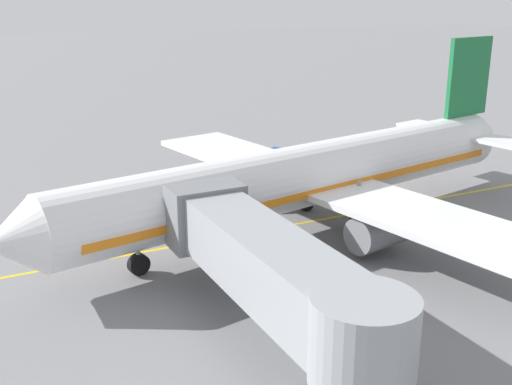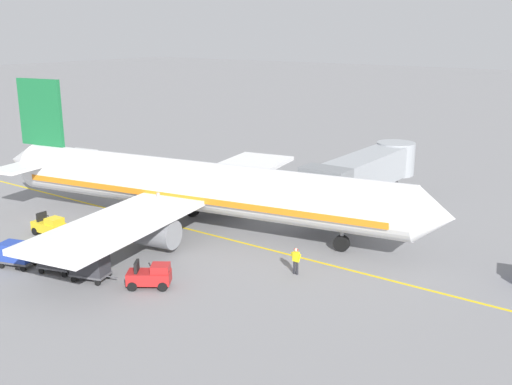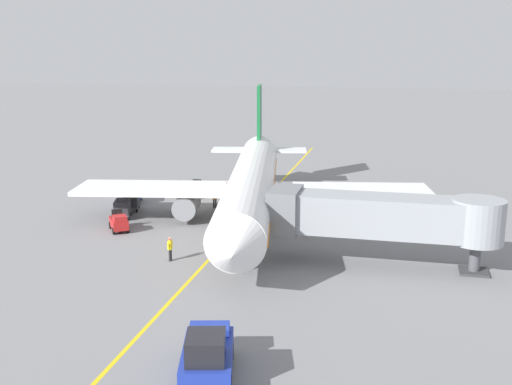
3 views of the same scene
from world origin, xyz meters
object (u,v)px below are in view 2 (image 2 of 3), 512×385
(baggage_cart_third_in_train, at_px, (17,253))
(ground_crew_loader, at_px, (118,221))
(jet_bridge, at_px, (365,171))
(ground_crew_wing_walker, at_px, (296,260))
(parked_airliner, at_px, (195,187))
(baggage_cart_second_in_train, at_px, (57,258))
(baggage_tug_lead, at_px, (151,276))
(baggage_tug_trailing, at_px, (49,226))
(baggage_cart_front, at_px, (90,266))

(baggage_cart_third_in_train, distance_m, ground_crew_loader, 8.08)
(jet_bridge, xyz_separation_m, ground_crew_wing_walker, (14.11, 2.32, -2.50))
(baggage_cart_third_in_train, bearing_deg, parked_airliner, 162.11)
(parked_airliner, height_order, jet_bridge, parked_airliner)
(parked_airliner, relative_size, ground_crew_wing_walker, 22.02)
(baggage_cart_second_in_train, xyz_separation_m, ground_crew_wing_walker, (-8.37, 12.10, 0.00))
(baggage_cart_third_in_train, bearing_deg, ground_crew_wing_walker, 122.01)
(baggage_cart_third_in_train, bearing_deg, ground_crew_loader, 177.80)
(baggage_tug_lead, relative_size, baggage_tug_trailing, 1.07)
(jet_bridge, height_order, baggage_tug_trailing, jet_bridge)
(ground_crew_loader, bearing_deg, baggage_cart_second_in_train, 19.23)
(baggage_cart_second_in_train, height_order, baggage_cart_third_in_train, same)
(baggage_cart_second_in_train, bearing_deg, baggage_tug_trailing, -121.99)
(jet_bridge, xyz_separation_m, baggage_cart_front, (22.12, -7.14, -2.51))
(baggage_tug_trailing, bearing_deg, baggage_cart_front, 68.24)
(parked_airliner, xyz_separation_m, ground_crew_wing_walker, (3.12, 10.89, -2.23))
(baggage_cart_front, distance_m, baggage_cart_third_in_train, 5.59)
(baggage_cart_second_in_train, relative_size, ground_crew_loader, 1.76)
(parked_airliner, distance_m, baggage_cart_second_in_train, 11.77)
(baggage_cart_front, distance_m, baggage_cart_second_in_train, 2.66)
(parked_airliner, distance_m, baggage_tug_trailing, 10.94)
(parked_airliner, xyz_separation_m, baggage_tug_trailing, (7.56, -7.51, -2.47))
(baggage_tug_lead, xyz_separation_m, baggage_cart_front, (1.41, -3.64, 0.24))
(ground_crew_loader, bearing_deg, baggage_cart_front, 37.15)
(parked_airliner, distance_m, jet_bridge, 13.93)
(jet_bridge, height_order, baggage_cart_second_in_train, jet_bridge)
(jet_bridge, distance_m, ground_crew_loader, 19.81)
(baggage_cart_front, bearing_deg, baggage_cart_third_in_train, -76.42)
(baggage_cart_third_in_train, relative_size, ground_crew_wing_walker, 1.76)
(ground_crew_loader, bearing_deg, baggage_tug_trailing, -49.95)
(baggage_cart_front, bearing_deg, ground_crew_loader, -142.85)
(baggage_tug_lead, distance_m, baggage_cart_front, 3.91)
(baggage_tug_trailing, bearing_deg, jet_bridge, 139.10)
(jet_bridge, distance_m, baggage_cart_third_in_train, 26.71)
(baggage_tug_lead, distance_m, ground_crew_loader, 10.28)
(jet_bridge, bearing_deg, baggage_cart_second_in_train, -23.51)
(baggage_cart_third_in_train, bearing_deg, baggage_cart_second_in_train, 108.74)
(ground_crew_wing_walker, bearing_deg, baggage_cart_second_in_train, -55.35)
(baggage_tug_lead, bearing_deg, jet_bridge, 170.42)
(baggage_tug_trailing, bearing_deg, baggage_tug_lead, 80.25)
(baggage_cart_third_in_train, distance_m, ground_crew_wing_walker, 17.57)
(baggage_tug_trailing, xyz_separation_m, baggage_cart_third_in_train, (4.88, 3.49, 0.24))
(parked_airliner, bearing_deg, baggage_tug_lead, 27.51)
(baggage_tug_lead, height_order, baggage_cart_front, baggage_tug_lead)
(baggage_tug_trailing, bearing_deg, baggage_cart_third_in_train, 35.62)
(parked_airliner, height_order, ground_crew_wing_walker, parked_airliner)
(jet_bridge, distance_m, baggage_tug_lead, 21.18)
(jet_bridge, bearing_deg, ground_crew_loader, -38.62)
(baggage_cart_front, height_order, baggage_cart_second_in_train, same)
(baggage_tug_trailing, bearing_deg, baggage_cart_second_in_train, 58.01)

